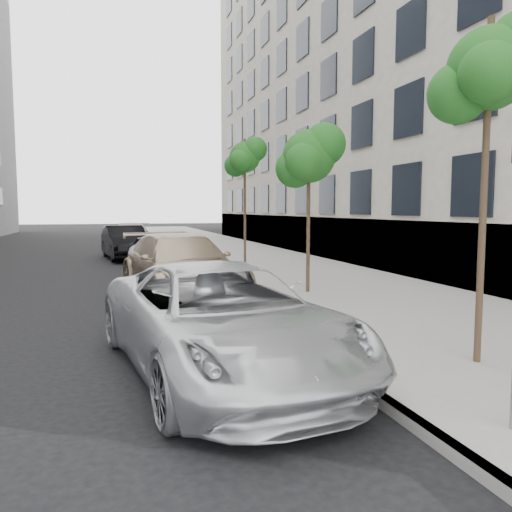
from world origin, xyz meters
name	(u,v)px	position (x,y,z in m)	size (l,w,h in m)	color
ground	(315,446)	(0.00, 0.00, 0.00)	(160.00, 160.00, 0.00)	black
sidewalk	(221,249)	(4.30, 24.00, 0.07)	(6.40, 72.00, 0.14)	gray
curb	(167,250)	(1.18, 24.00, 0.07)	(0.15, 72.00, 0.14)	#9E9B93
tree_near	(491,70)	(3.23, 1.50, 4.29)	(1.54, 1.34, 4.93)	#38281C
tree_mid	(310,156)	(3.23, 8.00, 3.76)	(1.74, 1.54, 4.48)	#38281C
tree_far	(245,158)	(3.23, 14.50, 4.36)	(1.58, 1.38, 5.01)	#38281C
minivan	(221,319)	(-0.42, 2.49, 0.79)	(2.61, 5.67, 1.57)	silver
suv	(181,266)	(-0.10, 8.87, 0.85)	(2.39, 5.87, 1.70)	tan
sedan_blue	(155,253)	(-0.25, 14.99, 0.70)	(1.64, 4.08, 1.39)	#101735
sedan_black	(125,242)	(-1.21, 20.04, 0.80)	(1.69, 4.83, 1.59)	black
sedan_rear	(130,236)	(-0.74, 25.73, 0.77)	(2.17, 5.33, 1.55)	gray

